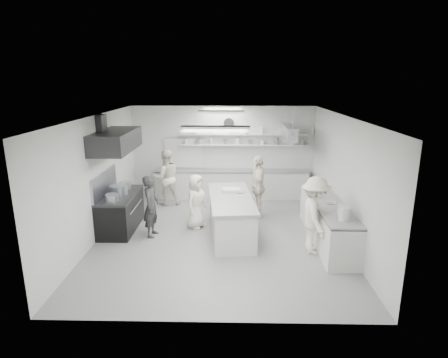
{
  "coord_description": "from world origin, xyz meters",
  "views": [
    {
      "loc": [
        0.32,
        -8.79,
        3.84
      ],
      "look_at": [
        0.11,
        0.6,
        1.33
      ],
      "focal_mm": 30.04,
      "sensor_mm": 36.0,
      "label": 1
    }
  ],
  "objects_px": {
    "stove": "(121,213)",
    "cook_stove": "(151,206)",
    "cook_back": "(166,177)",
    "right_counter": "(328,222)",
    "prep_island": "(231,217)",
    "back_counter": "(232,184)"
  },
  "relations": [
    {
      "from": "stove",
      "to": "cook_stove",
      "type": "distance_m",
      "value": 1.06
    },
    {
      "from": "stove",
      "to": "prep_island",
      "type": "xyz_separation_m",
      "value": [
        2.89,
        -0.29,
        0.02
      ]
    },
    {
      "from": "stove",
      "to": "cook_stove",
      "type": "height_order",
      "value": "cook_stove"
    },
    {
      "from": "prep_island",
      "to": "cook_back",
      "type": "distance_m",
      "value": 3.1
    },
    {
      "from": "back_counter",
      "to": "prep_island",
      "type": "relative_size",
      "value": 1.94
    },
    {
      "from": "back_counter",
      "to": "cook_back",
      "type": "xyz_separation_m",
      "value": [
        -2.04,
        -0.77,
        0.42
      ]
    },
    {
      "from": "right_counter",
      "to": "prep_island",
      "type": "distance_m",
      "value": 2.38
    },
    {
      "from": "right_counter",
      "to": "cook_stove",
      "type": "height_order",
      "value": "cook_stove"
    },
    {
      "from": "prep_island",
      "to": "cook_stove",
      "type": "height_order",
      "value": "cook_stove"
    },
    {
      "from": "right_counter",
      "to": "cook_stove",
      "type": "relative_size",
      "value": 2.11
    },
    {
      "from": "right_counter",
      "to": "prep_island",
      "type": "height_order",
      "value": "prep_island"
    },
    {
      "from": "right_counter",
      "to": "cook_back",
      "type": "xyz_separation_m",
      "value": [
        -4.39,
        2.63,
        0.41
      ]
    },
    {
      "from": "cook_stove",
      "to": "cook_back",
      "type": "relative_size",
      "value": 0.89
    },
    {
      "from": "stove",
      "to": "right_counter",
      "type": "relative_size",
      "value": 0.55
    },
    {
      "from": "stove",
      "to": "back_counter",
      "type": "relative_size",
      "value": 0.36
    },
    {
      "from": "prep_island",
      "to": "cook_back",
      "type": "relative_size",
      "value": 1.47
    },
    {
      "from": "stove",
      "to": "cook_stove",
      "type": "relative_size",
      "value": 1.15
    },
    {
      "from": "right_counter",
      "to": "cook_back",
      "type": "distance_m",
      "value": 5.13
    },
    {
      "from": "right_counter",
      "to": "cook_stove",
      "type": "bearing_deg",
      "value": 177.71
    },
    {
      "from": "stove",
      "to": "cook_back",
      "type": "xyz_separation_m",
      "value": [
        0.86,
        2.03,
        0.43
      ]
    },
    {
      "from": "right_counter",
      "to": "stove",
      "type": "bearing_deg",
      "value": 173.48
    },
    {
      "from": "back_counter",
      "to": "prep_island",
      "type": "bearing_deg",
      "value": -90.17
    }
  ]
}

